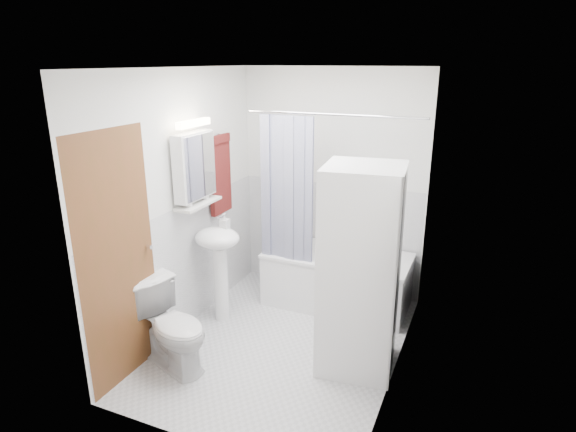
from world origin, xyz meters
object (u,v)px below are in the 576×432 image
at_px(washer_dryer, 360,270).
at_px(sink, 218,253).
at_px(bathtub, 337,277).
at_px(toilet, 172,327).

bearing_deg(washer_dryer, sink, 165.40).
relative_size(sink, washer_dryer, 0.61).
relative_size(bathtub, washer_dryer, 0.86).
bearing_deg(sink, washer_dryer, -7.80).
distance_m(bathtub, washer_dryer, 1.18).
relative_size(bathtub, sink, 1.41).
distance_m(washer_dryer, toilet, 1.61).
bearing_deg(sink, bathtub, 37.31).
bearing_deg(washer_dryer, toilet, -162.72).
bearing_deg(toilet, washer_dryer, -46.32).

